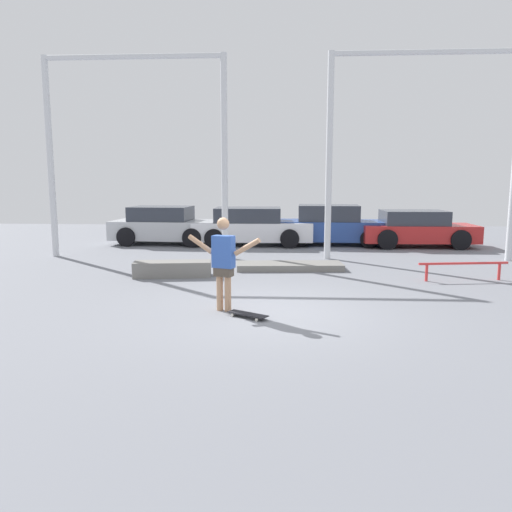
{
  "coord_description": "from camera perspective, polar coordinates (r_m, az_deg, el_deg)",
  "views": [
    {
      "loc": [
        0.33,
        -9.14,
        2.46
      ],
      "look_at": [
        -0.34,
        1.69,
        0.8
      ],
      "focal_mm": 35.0,
      "sensor_mm": 36.0,
      "label": 1
    }
  ],
  "objects": [
    {
      "name": "grind_rail",
      "position": [
        13.25,
        22.62,
        -1.1
      ],
      "size": [
        2.25,
        0.39,
        0.46
      ],
      "rotation": [
        0.0,
        0.0,
        0.14
      ],
      "color": "red",
      "rests_on": "ground_plane"
    },
    {
      "name": "grind_box",
      "position": [
        12.94,
        -9.52,
        -1.47
      ],
      "size": [
        2.02,
        0.85,
        0.39
      ],
      "primitive_type": "cube",
      "rotation": [
        0.0,
        0.0,
        0.13
      ],
      "color": "slate",
      "rests_on": "ground_plane"
    },
    {
      "name": "parked_car_blue",
      "position": [
        19.28,
        8.62,
        3.44
      ],
      "size": [
        4.17,
        2.04,
        1.51
      ],
      "rotation": [
        0.0,
        0.0,
        -0.04
      ],
      "color": "#284793",
      "rests_on": "ground_plane"
    },
    {
      "name": "manual_pad",
      "position": [
        13.85,
        3.86,
        -1.16
      ],
      "size": [
        2.97,
        1.18,
        0.18
      ],
      "primitive_type": "cube",
      "rotation": [
        0.0,
        0.0,
        0.08
      ],
      "color": "slate",
      "rests_on": "ground_plane"
    },
    {
      "name": "canopy_support_right",
      "position": [
        16.16,
        18.51,
        12.99
      ],
      "size": [
        5.74,
        0.2,
        6.23
      ],
      "color": "silver",
      "rests_on": "ground_plane"
    },
    {
      "name": "parked_car_white",
      "position": [
        18.94,
        -0.52,
        3.36
      ],
      "size": [
        4.49,
        2.06,
        1.42
      ],
      "rotation": [
        0.0,
        0.0,
        0.02
      ],
      "color": "white",
      "rests_on": "ground_plane"
    },
    {
      "name": "parked_car_red",
      "position": [
        19.42,
        17.85,
        2.97
      ],
      "size": [
        4.16,
        2.02,
        1.34
      ],
      "rotation": [
        0.0,
        0.0,
        0.02
      ],
      "color": "red",
      "rests_on": "ground_plane"
    },
    {
      "name": "canopy_support_left",
      "position": [
        16.34,
        -13.6,
        13.14
      ],
      "size": [
        5.74,
        0.2,
        6.23
      ],
      "color": "silver",
      "rests_on": "ground_plane"
    },
    {
      "name": "skateboard",
      "position": [
        9.03,
        -0.95,
        -6.67
      ],
      "size": [
        0.79,
        0.59,
        0.08
      ],
      "rotation": [
        0.0,
        0.0,
        -0.55
      ],
      "color": "black",
      "rests_on": "ground_plane"
    },
    {
      "name": "skateboarder",
      "position": [
        9.33,
        -3.74,
        -0.36
      ],
      "size": [
        1.44,
        0.6,
        1.77
      ],
      "rotation": [
        0.0,
        0.0,
        -0.35
      ],
      "color": "tan",
      "rests_on": "ground_plane"
    },
    {
      "name": "parked_car_silver",
      "position": [
        19.56,
        -10.39,
        3.42
      ],
      "size": [
        4.14,
        2.15,
        1.44
      ],
      "rotation": [
        0.0,
        0.0,
        -0.06
      ],
      "color": "#B7BABF",
      "rests_on": "ground_plane"
    },
    {
      "name": "ground_plane",
      "position": [
        9.47,
        1.41,
        -6.34
      ],
      "size": [
        36.0,
        36.0,
        0.0
      ],
      "primitive_type": "plane",
      "color": "slate"
    }
  ]
}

